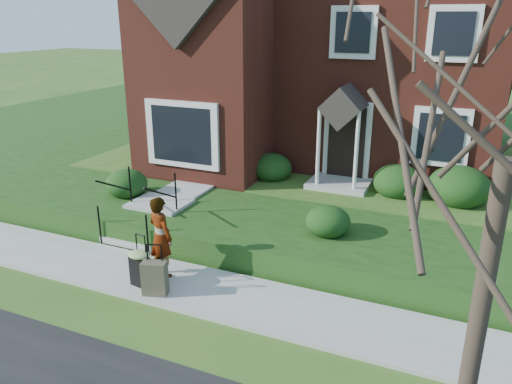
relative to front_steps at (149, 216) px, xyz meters
The scene contains 11 objects.
ground 3.14m from the front_steps, 36.42° to the right, with size 120.00×120.00×0.00m, color #2D5119.
sidewalk 3.14m from the front_steps, 36.42° to the right, with size 60.00×1.60×0.08m, color #9E9B93.
terrace 11.15m from the front_steps, 54.33° to the left, with size 44.00×20.00×0.60m, color #183C10.
walkway 3.16m from the front_steps, 90.00° to the left, with size 1.20×6.00×0.06m, color #9E9B93.
main_house 9.41m from the front_steps, 73.56° to the left, with size 10.40×10.20×9.40m.
front_steps is the anchor object (origin of this frame).
foundation_shrubs 4.05m from the front_steps, 47.75° to the left, with size 9.62×4.30×1.06m.
woman 2.28m from the front_steps, 48.50° to the right, with size 0.60×0.40×1.66m, color #999999.
suitcase_black 2.58m from the front_steps, 58.73° to the right, with size 0.49×0.43×1.05m.
suitcase_olive 2.96m from the front_steps, 53.07° to the right, with size 0.51×0.37×0.99m.
tree_verge 8.88m from the front_steps, 28.74° to the right, with size 4.04×4.04×5.78m.
Camera 1 is at (4.28, -7.25, 4.98)m, focal length 35.00 mm.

